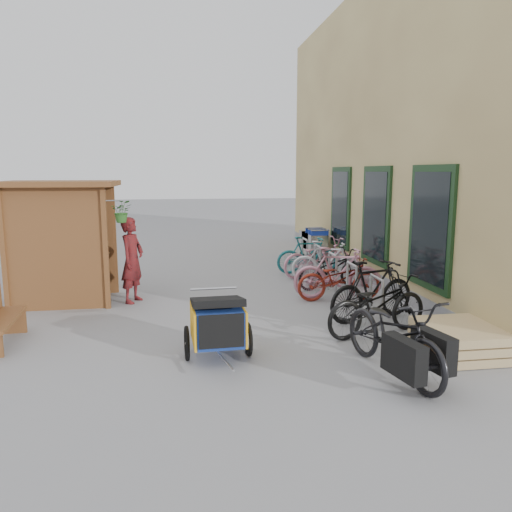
{
  "coord_description": "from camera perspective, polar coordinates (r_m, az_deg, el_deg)",
  "views": [
    {
      "loc": [
        -0.92,
        -7.7,
        2.59
      ],
      "look_at": [
        0.5,
        1.5,
        1.0
      ],
      "focal_mm": 35.0,
      "sensor_mm": 36.0,
      "label": 1
    }
  ],
  "objects": [
    {
      "name": "shopping_carts",
      "position": [
        14.92,
        6.53,
        1.79
      ],
      "size": [
        0.53,
        1.47,
        0.95
      ],
      "color": "silver",
      "rests_on": "ground"
    },
    {
      "name": "bike_5",
      "position": [
        11.71,
        8.1,
        -0.7
      ],
      "size": [
        1.72,
        0.95,
        0.99
      ],
      "primitive_type": "imported",
      "rotation": [
        0.0,
        0.0,
        1.26
      ],
      "color": "silver",
      "rests_on": "ground"
    },
    {
      "name": "cargo_bike",
      "position": [
        6.64,
        15.62,
        -8.74
      ],
      "size": [
        1.1,
        2.14,
        1.07
      ],
      "rotation": [
        0.0,
        0.0,
        0.2
      ],
      "color": "black",
      "rests_on": "ground"
    },
    {
      "name": "bike_1",
      "position": [
        8.94,
        13.16,
        -3.84
      ],
      "size": [
        1.85,
        1.04,
        1.07
      ],
      "primitive_type": "imported",
      "rotation": [
        0.0,
        0.0,
        1.89
      ],
      "color": "black",
      "rests_on": "ground"
    },
    {
      "name": "bike_7",
      "position": [
        12.78,
        5.89,
        0.12
      ],
      "size": [
        1.59,
        0.47,
        0.95
      ],
      "primitive_type": "imported",
      "rotation": [
        0.0,
        0.0,
        1.58
      ],
      "color": "#1C6A71",
      "rests_on": "ground"
    },
    {
      "name": "bike_2",
      "position": [
        10.18,
        9.47,
        -2.58
      ],
      "size": [
        1.72,
        0.64,
        0.9
      ],
      "primitive_type": "imported",
      "rotation": [
        0.0,
        0.0,
        1.55
      ],
      "color": "maroon",
      "rests_on": "ground"
    },
    {
      "name": "person_kiosk",
      "position": [
        10.16,
        -13.96,
        -0.45
      ],
      "size": [
        0.62,
        0.73,
        1.7
      ],
      "primitive_type": "imported",
      "rotation": [
        0.0,
        0.0,
        1.16
      ],
      "color": "maroon",
      "rests_on": "ground"
    },
    {
      "name": "kiosk",
      "position": [
        10.49,
        -21.76,
        3.33
      ],
      "size": [
        2.49,
        1.65,
        2.4
      ],
      "color": "brown",
      "rests_on": "ground"
    },
    {
      "name": "bike_4",
      "position": [
        11.23,
        8.52,
        -1.43
      ],
      "size": [
        1.79,
        1.1,
        0.89
      ],
      "primitive_type": "imported",
      "rotation": [
        0.0,
        0.0,
        1.9
      ],
      "color": "black",
      "rests_on": "ground"
    },
    {
      "name": "bike_rack",
      "position": [
        10.8,
        8.74,
        -1.49
      ],
      "size": [
        0.05,
        5.35,
        0.86
      ],
      "color": "#A5A8AD",
      "rests_on": "ground"
    },
    {
      "name": "ground",
      "position": [
        8.17,
        -1.88,
        -8.78
      ],
      "size": [
        80.0,
        80.0,
        0.0
      ],
      "primitive_type": "plane",
      "color": "gray"
    },
    {
      "name": "bike_6",
      "position": [
        12.35,
        7.13,
        -0.16
      ],
      "size": [
        1.97,
        1.04,
        0.99
      ],
      "primitive_type": "imported",
      "rotation": [
        0.0,
        0.0,
        1.79
      ],
      "color": "#C78196",
      "rests_on": "ground"
    },
    {
      "name": "bike_0",
      "position": [
        8.18,
        13.69,
        -5.43
      ],
      "size": [
        1.99,
        1.17,
        0.99
      ],
      "primitive_type": "imported",
      "rotation": [
        0.0,
        0.0,
        1.86
      ],
      "color": "black",
      "rests_on": "ground"
    },
    {
      "name": "bike_3",
      "position": [
        10.28,
        9.31,
        -1.95
      ],
      "size": [
        1.86,
        0.85,
        1.08
      ],
      "primitive_type": "imported",
      "rotation": [
        0.0,
        0.0,
        1.37
      ],
      "color": "#C78196",
      "rests_on": "ground"
    },
    {
      "name": "child_trailer",
      "position": [
        7.04,
        -4.4,
        -7.5
      ],
      "size": [
        0.94,
        1.58,
        0.92
      ],
      "rotation": [
        0.0,
        0.0,
        0.04
      ],
      "color": "#1B3E95",
      "rests_on": "ground"
    },
    {
      "name": "pallet_stack",
      "position": [
        7.79,
        22.24,
        -8.83
      ],
      "size": [
        1.0,
        1.2,
        0.4
      ],
      "color": "tan",
      "rests_on": "ground"
    },
    {
      "name": "building",
      "position": [
        14.3,
        23.04,
        12.56
      ],
      "size": [
        6.07,
        13.0,
        7.0
      ],
      "color": "#D3BD79",
      "rests_on": "ground"
    }
  ]
}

